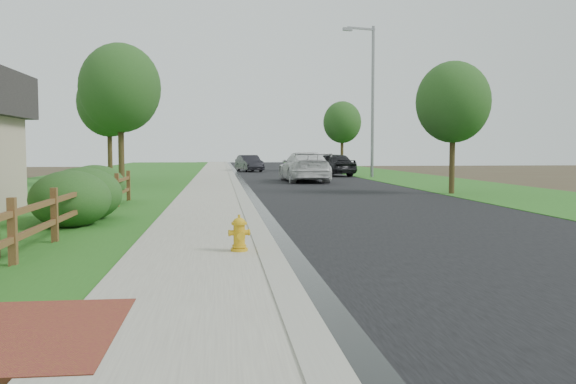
{
  "coord_description": "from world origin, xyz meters",
  "views": [
    {
      "loc": [
        -0.42,
        -6.91,
        1.83
      ],
      "look_at": [
        0.85,
        4.4,
        1.04
      ],
      "focal_mm": 38.0,
      "sensor_mm": 36.0,
      "label": 1
    }
  ],
  "objects": [
    {
      "name": "ground",
      "position": [
        0.0,
        0.0,
        0.0
      ],
      "size": [
        120.0,
        120.0,
        0.0
      ],
      "primitive_type": "plane",
      "color": "#3D3021"
    },
    {
      "name": "boulder",
      "position": [
        -4.02,
        8.81,
        0.32
      ],
      "size": [
        1.09,
        0.89,
        0.65
      ],
      "primitive_type": "ellipsoid",
      "rotation": [
        0.0,
        0.0,
        0.18
      ],
      "color": "brown",
      "rests_on": "ground"
    },
    {
      "name": "curb",
      "position": [
        0.4,
        35.0,
        0.06
      ],
      "size": [
        0.4,
        90.0,
        0.12
      ],
      "primitive_type": "cube",
      "color": "gray",
      "rests_on": "ground"
    },
    {
      "name": "tree_near_right",
      "position": [
        9.0,
        17.03,
        3.74
      ],
      "size": [
        3.0,
        3.0,
        5.4
      ],
      "color": "#342715",
      "rests_on": "ground"
    },
    {
      "name": "ranch_fence",
      "position": [
        -3.6,
        6.4,
        0.62
      ],
      "size": [
        0.12,
        16.92,
        1.1
      ],
      "color": "#532C1B",
      "rests_on": "ground"
    },
    {
      "name": "fire_hydrant",
      "position": [
        -0.1,
        3.44,
        0.39
      ],
      "size": [
        0.41,
        0.33,
        0.63
      ],
      "color": "gold",
      "rests_on": "sidewalk"
    },
    {
      "name": "verge_far",
      "position": [
        11.5,
        35.0,
        0.02
      ],
      "size": [
        6.0,
        90.0,
        0.04
      ],
      "primitive_type": "cube",
      "color": "#225719",
      "rests_on": "ground"
    },
    {
      "name": "dark_car_mid",
      "position": [
        7.2,
        34.37,
        0.81
      ],
      "size": [
        3.11,
        5.0,
        1.59
      ],
      "primitive_type": "imported",
      "rotation": [
        0.0,
        0.0,
        3.43
      ],
      "color": "black",
      "rests_on": "road"
    },
    {
      "name": "wet_gutter",
      "position": [
        0.75,
        35.0,
        0.02
      ],
      "size": [
        0.5,
        90.0,
        0.0
      ],
      "primitive_type": "cube",
      "color": "black",
      "rests_on": "road"
    },
    {
      "name": "sidewalk",
      "position": [
        -0.9,
        35.0,
        0.05
      ],
      "size": [
        2.2,
        90.0,
        0.1
      ],
      "primitive_type": "cube",
      "color": "gray",
      "rests_on": "ground"
    },
    {
      "name": "tree_far_right",
      "position": [
        9.78,
        43.38,
        4.1
      ],
      "size": [
        3.18,
        3.18,
        5.86
      ],
      "color": "#342715",
      "rests_on": "ground"
    },
    {
      "name": "tree_near_left",
      "position": [
        -5.24,
        23.83,
        4.82
      ],
      "size": [
        3.96,
        3.96,
        7.01
      ],
      "color": "#342715",
      "rests_on": "ground"
    },
    {
      "name": "shrub_d",
      "position": [
        -4.51,
        13.67,
        0.67
      ],
      "size": [
        2.48,
        2.48,
        1.33
      ],
      "primitive_type": "ellipsoid",
      "rotation": [
        0.0,
        0.0,
        -0.33
      ],
      "color": "#204719",
      "rests_on": "ground"
    },
    {
      "name": "grass_strip",
      "position": [
        -2.8,
        35.0,
        0.03
      ],
      "size": [
        1.6,
        90.0,
        0.06
      ],
      "primitive_type": "cube",
      "color": "#225719",
      "rests_on": "ground"
    },
    {
      "name": "tree_mid_left",
      "position": [
        -7.0,
        30.84,
        4.65
      ],
      "size": [
        3.77,
        3.77,
        6.74
      ],
      "color": "#342715",
      "rests_on": "ground"
    },
    {
      "name": "shrub_c",
      "position": [
        -3.9,
        7.74,
        0.68
      ],
      "size": [
        2.2,
        2.2,
        1.35
      ],
      "primitive_type": "ellipsoid",
      "rotation": [
        0.0,
        0.0,
        0.2
      ],
      "color": "#204719",
      "rests_on": "ground"
    },
    {
      "name": "streetlight",
      "position": [
        9.3,
        31.97,
        5.53
      ],
      "size": [
        2.23,
        0.74,
        9.76
      ],
      "color": "gray",
      "rests_on": "ground"
    },
    {
      "name": "dark_car_far",
      "position": [
        2.0,
        43.32,
        0.7
      ],
      "size": [
        2.3,
        4.33,
        1.36
      ],
      "primitive_type": "imported",
      "rotation": [
        0.0,
        0.0,
        0.22
      ],
      "color": "black",
      "rests_on": "road"
    },
    {
      "name": "lawn_near",
      "position": [
        -8.0,
        35.0,
        0.02
      ],
      "size": [
        9.0,
        90.0,
        0.04
      ],
      "primitive_type": "cube",
      "color": "#225719",
      "rests_on": "ground"
    },
    {
      "name": "shrub_b",
      "position": [
        -3.9,
        9.03,
        0.69
      ],
      "size": [
        2.55,
        2.55,
        1.39
      ],
      "primitive_type": "ellipsoid",
      "rotation": [
        0.0,
        0.0,
        -0.36
      ],
      "color": "#204719",
      "rests_on": "ground"
    },
    {
      "name": "road",
      "position": [
        4.6,
        35.0,
        0.01
      ],
      "size": [
        8.0,
        90.0,
        0.02
      ],
      "primitive_type": "cube",
      "color": "black",
      "rests_on": "ground"
    },
    {
      "name": "white_suv",
      "position": [
        4.34,
        27.23,
        0.86
      ],
      "size": [
        2.53,
        5.83,
        1.67
      ],
      "primitive_type": "imported",
      "rotation": [
        0.0,
        0.0,
        3.18
      ],
      "color": "silver",
      "rests_on": "road"
    },
    {
      "name": "brick_patch",
      "position": [
        -2.2,
        -1.0,
        0.06
      ],
      "size": [
        1.6,
        2.4,
        0.11
      ],
      "primitive_type": "cube",
      "color": "brown",
      "rests_on": "ground"
    }
  ]
}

